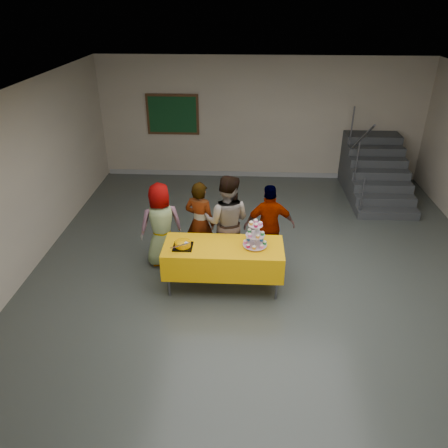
# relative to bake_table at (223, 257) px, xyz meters

# --- Properties ---
(room_shell) EXTENTS (10.00, 10.04, 3.02)m
(room_shell) POSITION_rel_bake_table_xyz_m (0.67, -0.06, 1.57)
(room_shell) COLOR #4C514C
(room_shell) RESTS_ON ground
(bake_table) EXTENTS (1.88, 0.78, 0.77)m
(bake_table) POSITION_rel_bake_table_xyz_m (0.00, 0.00, 0.00)
(bake_table) COLOR #595960
(bake_table) RESTS_ON ground
(cupcake_stand) EXTENTS (0.38, 0.38, 0.44)m
(cupcake_stand) POSITION_rel_bake_table_xyz_m (0.49, 0.02, 0.38)
(cupcake_stand) COLOR silver
(cupcake_stand) RESTS_ON bake_table
(bear_cake) EXTENTS (0.32, 0.36, 0.12)m
(bear_cake) POSITION_rel_bake_table_xyz_m (-0.62, -0.07, 0.27)
(bear_cake) COLOR black
(bear_cake) RESTS_ON bake_table
(schoolchild_a) EXTENTS (0.85, 0.70, 1.50)m
(schoolchild_a) POSITION_rel_bake_table_xyz_m (-1.10, 0.67, 0.19)
(schoolchild_a) COLOR slate
(schoolchild_a) RESTS_ON ground
(schoolchild_b) EXTENTS (0.64, 0.52, 1.50)m
(schoolchild_b) POSITION_rel_bake_table_xyz_m (-0.45, 0.79, 0.20)
(schoolchild_b) COLOR slate
(schoolchild_b) RESTS_ON ground
(schoolchild_c) EXTENTS (0.89, 0.74, 1.67)m
(schoolchild_c) POSITION_rel_bake_table_xyz_m (0.02, 0.69, 0.28)
(schoolchild_c) COLOR #5C5C65
(schoolchild_c) RESTS_ON ground
(schoolchild_d) EXTENTS (0.90, 0.44, 1.49)m
(schoolchild_d) POSITION_rel_bake_table_xyz_m (0.75, 0.74, 0.19)
(schoolchild_d) COLOR slate
(schoolchild_d) RESTS_ON ground
(staircase) EXTENTS (1.30, 2.40, 2.04)m
(staircase) POSITION_rel_bake_table_xyz_m (3.37, 4.05, -0.07)
(staircase) COLOR #424447
(staircase) RESTS_ON ground
(noticeboard) EXTENTS (1.30, 0.05, 1.00)m
(noticeboard) POSITION_rel_bake_table_xyz_m (-1.52, 4.89, 1.04)
(noticeboard) COLOR #472B16
(noticeboard) RESTS_ON ground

